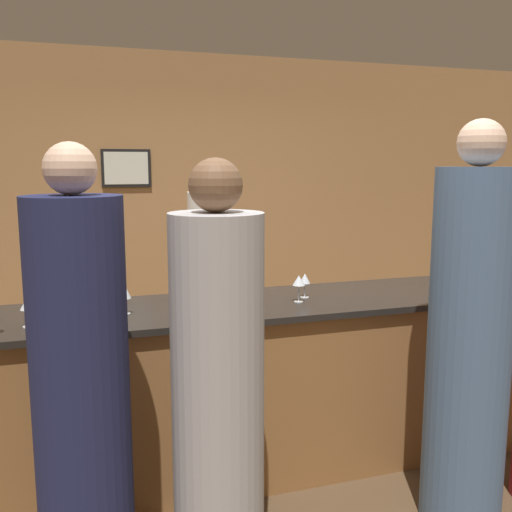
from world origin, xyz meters
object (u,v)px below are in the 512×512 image
(guest_3, at_px, (218,391))
(wine_bottle_1, at_px, (217,293))
(bartender, at_px, (210,297))
(guest_1, at_px, (81,396))
(guest_0, at_px, (469,343))
(wine_bottle_0, at_px, (180,279))
(ice_bucket, at_px, (236,284))

(guest_3, distance_m, wine_bottle_1, 0.72)
(bartender, height_order, wine_bottle_1, bartender)
(guest_1, distance_m, wine_bottle_1, 0.96)
(guest_0, distance_m, wine_bottle_0, 1.60)
(guest_0, relative_size, guest_3, 1.10)
(wine_bottle_0, xyz_separation_m, ice_bucket, (0.31, -0.09, -0.03))
(wine_bottle_1, bearing_deg, ice_bucket, 54.63)
(wine_bottle_0, bearing_deg, ice_bucket, -16.28)
(guest_3, bearing_deg, ice_bucket, 69.27)
(guest_1, xyz_separation_m, guest_3, (0.55, -0.05, -0.03))
(guest_1, height_order, ice_bucket, guest_1)
(wine_bottle_0, bearing_deg, bartender, 63.62)
(guest_1, height_order, guest_3, guest_1)
(bartender, bearing_deg, ice_bucket, 88.77)
(guest_3, xyz_separation_m, ice_bucket, (0.34, 0.90, 0.26))
(guest_1, bearing_deg, guest_3, -5.50)
(wine_bottle_0, relative_size, ice_bucket, 1.66)
(bartender, xyz_separation_m, guest_3, (-0.36, -1.66, -0.01))
(guest_0, bearing_deg, wine_bottle_1, 149.29)
(bartender, distance_m, ice_bucket, 0.80)
(bartender, xyz_separation_m, guest_0, (0.90, -1.66, 0.08))
(bartender, relative_size, wine_bottle_1, 6.37)
(wine_bottle_0, relative_size, wine_bottle_1, 1.09)
(guest_0, xyz_separation_m, wine_bottle_0, (-1.23, 1.00, 0.20))
(bartender, xyz_separation_m, wine_bottle_0, (-0.33, -0.67, 0.28))
(guest_3, bearing_deg, wine_bottle_1, 76.07)
(guest_0, distance_m, wine_bottle_1, 1.29)
(ice_bucket, bearing_deg, wine_bottle_1, -125.37)
(wine_bottle_1, bearing_deg, bartender, 79.00)
(guest_1, bearing_deg, bartender, 60.52)
(guest_3, bearing_deg, wine_bottle_0, 88.48)
(guest_3, relative_size, ice_bucket, 9.75)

